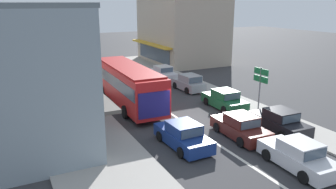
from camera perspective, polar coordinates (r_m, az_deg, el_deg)
name	(u,v)px	position (r m, az deg, el deg)	size (l,w,h in m)	color
ground_plane	(184,122)	(22.88, 2.85, -4.88)	(140.00, 140.00, 0.00)	#353538
lane_centre_line	(160,107)	(26.24, -1.42, -2.11)	(0.20, 28.00, 0.01)	silver
sidewalk_left	(68,111)	(26.17, -16.97, -2.72)	(5.20, 44.00, 0.14)	#A39E96
kerb_right	(211,91)	(30.84, 7.47, 0.61)	(2.80, 44.00, 0.12)	#A39E96
shopfront_corner_near	(17,78)	(19.90, -24.87, 2.58)	(8.26, 9.27, 8.06)	#84939E
shopfront_mid_block	(12,61)	(28.59, -25.50, 5.27)	(8.29, 7.93, 7.21)	gray
shopfront_far_end	(9,47)	(37.14, -25.94, 7.47)	(7.39, 8.57, 7.41)	#84939E
building_right_far	(182,29)	(45.86, 2.38, 11.32)	(9.51, 11.93, 9.00)	#B2A38E
city_bus	(128,82)	(26.37, -7.01, 2.10)	(2.91, 10.91, 3.23)	red
sedan_behind_bus_near	(183,136)	(19.01, 2.63, -7.17)	(1.99, 4.25, 1.47)	navy
sedan_behind_bus_mid	(240,127)	(20.72, 12.47, -5.55)	(2.01, 4.26, 1.47)	#561E19
sedan_adjacent_lane_trail	(298,156)	(17.89, 21.72, -9.89)	(2.03, 4.27, 1.47)	silver
parked_sedan_kerb_front	(279,122)	(22.31, 18.81, -4.49)	(2.02, 4.26, 1.47)	black
parked_sedan_kerb_second	(224,100)	(26.11, 9.80, -0.92)	(1.98, 4.24, 1.47)	#1E6638
parked_hatchback_kerb_third	(189,83)	(30.97, 3.65, 2.02)	(1.91, 3.75, 1.54)	#9EA3A8
parked_sedan_kerb_rear	(163,73)	(35.45, -0.91, 3.74)	(1.95, 4.23, 1.47)	silver
traffic_light_downstreet	(72,53)	(36.26, -16.36, 6.90)	(0.33, 0.24, 4.20)	gray
directional_road_sign	(261,80)	(24.44, 15.82, 2.50)	(0.10, 1.40, 3.60)	gray
pedestrian_with_handbag_near	(74,76)	(33.55, -16.03, 3.13)	(0.66, 0.26, 1.63)	#333338
pedestrian_browsing_midblock	(97,100)	(24.82, -12.25, -0.97)	(0.47, 0.39, 1.63)	#333338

